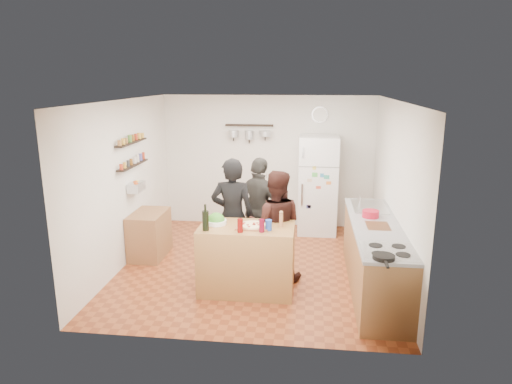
# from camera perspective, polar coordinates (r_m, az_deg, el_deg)

# --- Properties ---
(room_shell) EXTENTS (4.20, 4.20, 4.20)m
(room_shell) POSITION_cam_1_polar(r_m,az_deg,el_deg) (7.07, 0.27, 1.35)
(room_shell) COLOR brown
(room_shell) RESTS_ON ground
(prep_island) EXTENTS (1.25, 0.72, 0.91)m
(prep_island) POSITION_cam_1_polar(r_m,az_deg,el_deg) (6.18, -1.15, -8.32)
(prep_island) COLOR #9F6B3A
(prep_island) RESTS_ON floor
(pizza_board) EXTENTS (0.42, 0.34, 0.02)m
(pizza_board) POSITION_cam_1_polar(r_m,az_deg,el_deg) (5.99, -0.44, -4.31)
(pizza_board) COLOR brown
(pizza_board) RESTS_ON prep_island
(pizza) EXTENTS (0.34, 0.34, 0.02)m
(pizza) POSITION_cam_1_polar(r_m,az_deg,el_deg) (5.98, -0.44, -4.14)
(pizza) COLOR beige
(pizza) RESTS_ON pizza_board
(salad_bowl) EXTENTS (0.28, 0.28, 0.06)m
(salad_bowl) POSITION_cam_1_polar(r_m,az_deg,el_deg) (6.13, -5.01, -3.76)
(salad_bowl) COLOR white
(salad_bowl) RESTS_ON prep_island
(wine_bottle) EXTENTS (0.08, 0.08, 0.26)m
(wine_bottle) POSITION_cam_1_polar(r_m,az_deg,el_deg) (5.86, -6.33, -3.59)
(wine_bottle) COLOR black
(wine_bottle) RESTS_ON prep_island
(wine_glass_near) EXTENTS (0.07, 0.07, 0.17)m
(wine_glass_near) POSITION_cam_1_polar(r_m,az_deg,el_deg) (5.78, -1.99, -4.22)
(wine_glass_near) COLOR #5D0908
(wine_glass_near) RESTS_ON prep_island
(wine_glass_far) EXTENTS (0.07, 0.07, 0.17)m
(wine_glass_far) POSITION_cam_1_polar(r_m,az_deg,el_deg) (5.78, 0.72, -4.23)
(wine_glass_far) COLOR #58071A
(wine_glass_far) RESTS_ON prep_island
(pepper_mill) EXTENTS (0.05, 0.05, 0.17)m
(pepper_mill) POSITION_cam_1_polar(r_m,az_deg,el_deg) (6.00, 3.16, -3.55)
(pepper_mill) COLOR #9B6641
(pepper_mill) RESTS_ON prep_island
(salt_canister) EXTENTS (0.08, 0.08, 0.14)m
(salt_canister) POSITION_cam_1_polar(r_m,az_deg,el_deg) (5.85, 1.58, -4.15)
(salt_canister) COLOR #1C3F9A
(salt_canister) RESTS_ON prep_island
(person_left) EXTENTS (0.63, 0.42, 1.72)m
(person_left) POSITION_cam_1_polar(r_m,az_deg,el_deg) (6.62, -2.94, -3.06)
(person_left) COLOR black
(person_left) RESTS_ON floor
(person_center) EXTENTS (0.78, 0.61, 1.58)m
(person_center) POSITION_cam_1_polar(r_m,az_deg,el_deg) (6.43, 2.44, -4.22)
(person_center) COLOR black
(person_center) RESTS_ON floor
(person_back) EXTENTS (1.04, 0.80, 1.65)m
(person_back) POSITION_cam_1_polar(r_m,az_deg,el_deg) (7.04, 0.48, -2.30)
(person_back) COLOR #2A2926
(person_back) RESTS_ON floor
(counter_run) EXTENTS (0.63, 2.63, 0.90)m
(counter_run) POSITION_cam_1_polar(r_m,az_deg,el_deg) (6.44, 14.64, -7.89)
(counter_run) COLOR #9E7042
(counter_run) RESTS_ON floor
(stove_top) EXTENTS (0.60, 0.62, 0.02)m
(stove_top) POSITION_cam_1_polar(r_m,az_deg,el_deg) (5.40, 16.28, -7.11)
(stove_top) COLOR white
(stove_top) RESTS_ON counter_run
(skillet) EXTENTS (0.24, 0.24, 0.05)m
(skillet) POSITION_cam_1_polar(r_m,az_deg,el_deg) (5.13, 15.67, -7.83)
(skillet) COLOR black
(skillet) RESTS_ON stove_top
(sink) EXTENTS (0.50, 0.80, 0.03)m
(sink) POSITION_cam_1_polar(r_m,az_deg,el_deg) (7.09, 13.98, -1.84)
(sink) COLOR silver
(sink) RESTS_ON counter_run
(cutting_board) EXTENTS (0.30, 0.40, 0.02)m
(cutting_board) POSITION_cam_1_polar(r_m,az_deg,el_deg) (6.22, 14.99, -4.19)
(cutting_board) COLOR brown
(cutting_board) RESTS_ON counter_run
(red_bowl) EXTENTS (0.23, 0.23, 0.10)m
(red_bowl) POSITION_cam_1_polar(r_m,az_deg,el_deg) (6.56, 14.13, -2.66)
(red_bowl) COLOR #B4142C
(red_bowl) RESTS_ON counter_run
(fridge) EXTENTS (0.70, 0.68, 1.80)m
(fridge) POSITION_cam_1_polar(r_m,az_deg,el_deg) (8.44, 7.73, 0.88)
(fridge) COLOR white
(fridge) RESTS_ON floor
(wall_clock) EXTENTS (0.30, 0.03, 0.30)m
(wall_clock) POSITION_cam_1_polar(r_m,az_deg,el_deg) (8.58, 7.98, 9.55)
(wall_clock) COLOR silver
(wall_clock) RESTS_ON back_wall
(spice_shelf_lower) EXTENTS (0.12, 1.00, 0.02)m
(spice_shelf_lower) POSITION_cam_1_polar(r_m,az_deg,el_deg) (7.31, -15.13, 3.28)
(spice_shelf_lower) COLOR black
(spice_shelf_lower) RESTS_ON left_wall
(spice_shelf_upper) EXTENTS (0.12, 1.00, 0.02)m
(spice_shelf_upper) POSITION_cam_1_polar(r_m,az_deg,el_deg) (7.26, -15.30, 5.99)
(spice_shelf_upper) COLOR black
(spice_shelf_upper) RESTS_ON left_wall
(produce_basket) EXTENTS (0.18, 0.35, 0.14)m
(produce_basket) POSITION_cam_1_polar(r_m,az_deg,el_deg) (7.37, -14.74, 0.61)
(produce_basket) COLOR silver
(produce_basket) RESTS_ON left_wall
(side_table) EXTENTS (0.50, 0.80, 0.73)m
(side_table) POSITION_cam_1_polar(r_m,az_deg,el_deg) (7.55, -13.17, -5.18)
(side_table) COLOR #97613F
(side_table) RESTS_ON floor
(pot_rack) EXTENTS (0.90, 0.04, 0.04)m
(pot_rack) POSITION_cam_1_polar(r_m,az_deg,el_deg) (8.59, -0.85, 8.34)
(pot_rack) COLOR black
(pot_rack) RESTS_ON back_wall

